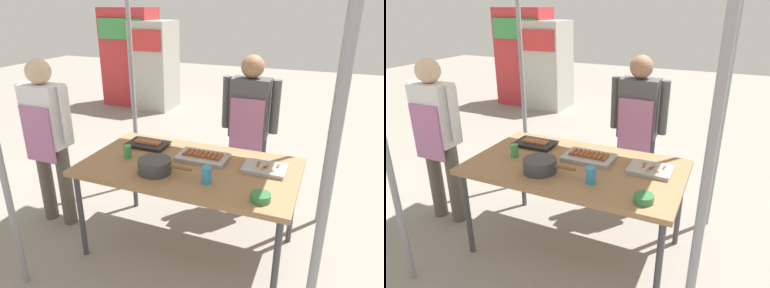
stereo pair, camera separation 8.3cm
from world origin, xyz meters
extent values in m
plane|color=gray|center=(0.00, 0.00, 0.00)|extent=(18.00, 18.00, 0.00)
cube|color=#9E724C|center=(0.00, 0.00, 0.73)|extent=(1.60, 0.90, 0.04)
cylinder|color=#3F3F44|center=(-0.74, -0.39, 0.35)|extent=(0.04, 0.04, 0.71)
cylinder|color=#3F3F44|center=(0.74, -0.39, 0.35)|extent=(0.04, 0.04, 0.71)
cylinder|color=#3F3F44|center=(-0.74, 0.39, 0.35)|extent=(0.04, 0.04, 0.71)
cylinder|color=#3F3F44|center=(0.74, 0.39, 0.35)|extent=(0.04, 0.04, 0.71)
cylinder|color=gray|center=(0.95, -0.80, 1.11)|extent=(0.04, 0.04, 2.23)
cylinder|color=gray|center=(-0.95, 0.80, 1.11)|extent=(0.04, 0.04, 2.23)
cylinder|color=gray|center=(0.95, 0.80, 1.11)|extent=(0.04, 0.04, 2.23)
cube|color=#ADADB2|center=(0.05, 0.13, 0.76)|extent=(0.37, 0.24, 0.02)
cube|color=#ADADB2|center=(0.05, 0.13, 0.78)|extent=(0.39, 0.25, 0.01)
cylinder|color=#9E512D|center=(-0.08, 0.13, 0.79)|extent=(0.03, 0.12, 0.03)
cylinder|color=#9E512D|center=(-0.04, 0.13, 0.79)|extent=(0.03, 0.12, 0.03)
cylinder|color=#9E512D|center=(0.00, 0.13, 0.79)|extent=(0.03, 0.12, 0.03)
cylinder|color=#9E512D|center=(0.04, 0.13, 0.79)|extent=(0.03, 0.12, 0.03)
cylinder|color=#9E512D|center=(0.07, 0.13, 0.79)|extent=(0.03, 0.12, 0.03)
cylinder|color=#9E512D|center=(0.11, 0.13, 0.79)|extent=(0.03, 0.12, 0.03)
cylinder|color=#9E512D|center=(0.15, 0.13, 0.79)|extent=(0.03, 0.12, 0.03)
cylinder|color=#9E512D|center=(0.19, 0.13, 0.79)|extent=(0.03, 0.12, 0.03)
cube|color=#ADADB2|center=(0.54, 0.12, 0.76)|extent=(0.29, 0.22, 0.02)
cube|color=#ADADB2|center=(0.54, 0.12, 0.78)|extent=(0.31, 0.23, 0.01)
cylinder|color=tan|center=(0.54, 0.06, 0.78)|extent=(0.26, 0.01, 0.01)
cube|color=#B7663D|center=(0.60, 0.06, 0.78)|extent=(0.02, 0.02, 0.02)
cube|color=#B7663D|center=(0.53, 0.06, 0.78)|extent=(0.02, 0.02, 0.02)
cylinder|color=tan|center=(0.54, 0.10, 0.78)|extent=(0.26, 0.01, 0.01)
cube|color=#B7663D|center=(0.49, 0.10, 0.78)|extent=(0.02, 0.02, 0.02)
cube|color=#B7663D|center=(0.54, 0.10, 0.78)|extent=(0.02, 0.02, 0.02)
cube|color=#B7663D|center=(0.55, 0.10, 0.78)|extent=(0.02, 0.02, 0.02)
cylinder|color=tan|center=(0.54, 0.13, 0.78)|extent=(0.26, 0.01, 0.01)
cube|color=#B7663D|center=(0.63, 0.13, 0.78)|extent=(0.02, 0.02, 0.02)
cube|color=#B7663D|center=(0.56, 0.13, 0.78)|extent=(0.02, 0.02, 0.02)
cube|color=#B7663D|center=(0.49, 0.13, 0.78)|extent=(0.02, 0.02, 0.02)
cylinder|color=tan|center=(0.54, 0.17, 0.78)|extent=(0.26, 0.01, 0.01)
cube|color=#B7663D|center=(0.63, 0.17, 0.78)|extent=(0.02, 0.02, 0.02)
cube|color=#B7663D|center=(0.49, 0.17, 0.78)|extent=(0.02, 0.02, 0.02)
cube|color=black|center=(-0.47, 0.21, 0.76)|extent=(0.33, 0.21, 0.02)
cube|color=black|center=(-0.47, 0.21, 0.78)|extent=(0.34, 0.22, 0.01)
cylinder|color=#B7663D|center=(-0.57, 0.21, 0.78)|extent=(0.03, 0.09, 0.03)
cylinder|color=#B7663D|center=(-0.54, 0.21, 0.78)|extent=(0.03, 0.09, 0.03)
cylinder|color=#B7663D|center=(-0.50, 0.21, 0.78)|extent=(0.03, 0.09, 0.03)
cylinder|color=#B7663D|center=(-0.47, 0.21, 0.78)|extent=(0.03, 0.09, 0.03)
cylinder|color=#B7663D|center=(-0.44, 0.21, 0.78)|extent=(0.03, 0.09, 0.03)
cylinder|color=#B7663D|center=(-0.40, 0.21, 0.78)|extent=(0.03, 0.09, 0.03)
cylinder|color=#B7663D|center=(-0.37, 0.21, 0.78)|extent=(0.03, 0.09, 0.03)
cylinder|color=#38383A|center=(-0.18, -0.21, 0.80)|extent=(0.24, 0.24, 0.10)
cylinder|color=brown|center=(0.02, -0.21, 0.82)|extent=(0.16, 0.02, 0.02)
cylinder|color=#386B33|center=(-0.18, -0.21, 0.84)|extent=(0.22, 0.22, 0.01)
cylinder|color=#33723F|center=(0.60, -0.31, 0.77)|extent=(0.13, 0.13, 0.05)
cylinder|color=#338CBF|center=(0.21, -0.22, 0.81)|extent=(0.07, 0.07, 0.12)
cylinder|color=#3F994C|center=(-0.50, -0.06, 0.80)|extent=(0.06, 0.06, 0.10)
cylinder|color=#333842|center=(0.14, 0.81, 0.37)|extent=(0.12, 0.12, 0.74)
cylinder|color=#333842|center=(0.36, 0.81, 0.37)|extent=(0.12, 0.12, 0.74)
cube|color=#4C4C51|center=(0.25, 0.81, 1.01)|extent=(0.34, 0.20, 0.53)
cube|color=#B26B9E|center=(0.25, 0.70, 0.88)|extent=(0.30, 0.02, 0.47)
cylinder|color=#4C4C51|center=(0.03, 0.81, 1.03)|extent=(0.08, 0.08, 0.47)
cylinder|color=#4C4C51|center=(0.47, 0.81, 1.03)|extent=(0.08, 0.08, 0.47)
sphere|color=#9E7256|center=(0.25, 0.81, 1.37)|extent=(0.20, 0.20, 0.20)
cylinder|color=#595147|center=(-1.38, -0.08, 0.37)|extent=(0.12, 0.12, 0.74)
cylinder|color=#595147|center=(-1.16, -0.08, 0.37)|extent=(0.12, 0.12, 0.74)
cube|color=white|center=(-1.27, -0.08, 1.01)|extent=(0.34, 0.20, 0.53)
cube|color=#B26B9E|center=(-1.27, -0.19, 0.88)|extent=(0.30, 0.02, 0.47)
cylinder|color=white|center=(-1.49, -0.08, 1.03)|extent=(0.08, 0.08, 0.47)
cylinder|color=white|center=(-1.05, -0.08, 1.03)|extent=(0.08, 0.08, 0.47)
sphere|color=#D8B293|center=(-1.27, -0.08, 1.37)|extent=(0.20, 0.20, 0.20)
cube|color=#B7B2A8|center=(-2.25, 3.70, 0.80)|extent=(0.71, 0.71, 1.60)
cube|color=red|center=(-2.25, 3.33, 1.28)|extent=(0.64, 0.03, 0.36)
cube|color=#C63338|center=(-2.80, 3.76, 0.91)|extent=(1.02, 0.58, 1.82)
cube|color=#3F994C|center=(-2.80, 3.45, 1.46)|extent=(0.92, 0.03, 0.36)
camera|label=1|loc=(0.91, -2.18, 1.86)|focal=32.69mm
camera|label=2|loc=(0.99, -2.15, 1.86)|focal=32.69mm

